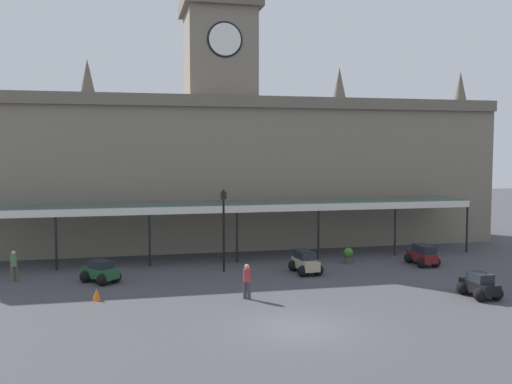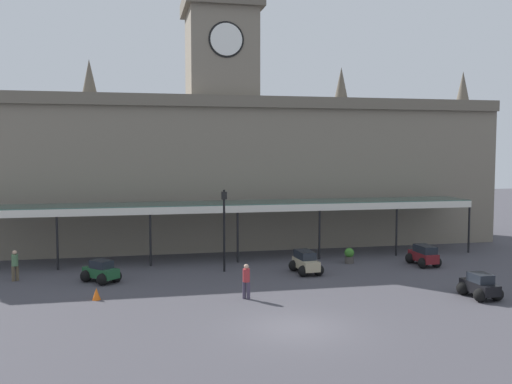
{
  "view_description": "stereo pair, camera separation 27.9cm",
  "coord_description": "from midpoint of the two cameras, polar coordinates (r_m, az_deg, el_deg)",
  "views": [
    {
      "loc": [
        -6.38,
        -20.89,
        7.04
      ],
      "look_at": [
        0.0,
        7.8,
        4.85
      ],
      "focal_mm": 39.31,
      "sensor_mm": 36.0,
      "label": 1
    },
    {
      "loc": [
        -6.11,
        -20.95,
        7.04
      ],
      "look_at": [
        0.0,
        7.8,
        4.85
      ],
      "focal_mm": 39.31,
      "sensor_mm": 36.0,
      "label": 2
    }
  ],
  "objects": [
    {
      "name": "car_black_sedan",
      "position": [
        29.2,
        21.53,
        -8.97
      ],
      "size": [
        1.56,
        2.08,
        1.19
      ],
      "color": "black",
      "rests_on": "ground"
    },
    {
      "name": "traffic_cone",
      "position": [
        27.81,
        -16.19,
        -9.97
      ],
      "size": [
        0.4,
        0.4,
        0.57
      ],
      "primitive_type": "cone",
      "color": "orange",
      "rests_on": "ground"
    },
    {
      "name": "ground_plane",
      "position": [
        22.94,
        4.0,
        -13.62
      ],
      "size": [
        140.0,
        140.0,
        0.0
      ],
      "primitive_type": "plane",
      "color": "#444248"
    },
    {
      "name": "planter_by_canopy",
      "position": [
        35.67,
        9.16,
        -6.37
      ],
      "size": [
        0.6,
        0.6,
        0.96
      ],
      "color": "#47423D",
      "rests_on": "ground"
    },
    {
      "name": "pedestrian_beside_cars",
      "position": [
        33.02,
        -23.64,
        -6.8
      ],
      "size": [
        0.35,
        0.34,
        1.67
      ],
      "color": "brown",
      "rests_on": "ground"
    },
    {
      "name": "car_beige_estate",
      "position": [
        32.5,
        4.79,
        -7.25
      ],
      "size": [
        1.65,
        2.31,
        1.27
      ],
      "color": "tan",
      "rests_on": "ground"
    },
    {
      "name": "entrance_canopy",
      "position": [
        36.25,
        -2.56,
        -1.31
      ],
      "size": [
        32.46,
        3.26,
        3.67
      ],
      "color": "#38564C",
      "rests_on": "ground"
    },
    {
      "name": "station_building",
      "position": [
        41.45,
        -3.88,
        2.79
      ],
      "size": [
        41.22,
        6.42,
        17.98
      ],
      "color": "slate",
      "rests_on": "ground"
    },
    {
      "name": "car_green_sedan",
      "position": [
        31.33,
        -15.79,
        -7.94
      ],
      "size": [
        2.2,
        2.23,
        1.19
      ],
      "color": "#1E512D",
      "rests_on": "ground"
    },
    {
      "name": "car_maroon_estate",
      "position": [
        35.99,
        16.36,
        -6.27
      ],
      "size": [
        1.55,
        2.26,
        1.27
      ],
      "color": "maroon",
      "rests_on": "ground"
    },
    {
      "name": "victorian_lamppost",
      "position": [
        32.46,
        -3.56,
        -2.92
      ],
      "size": [
        0.3,
        0.3,
        4.79
      ],
      "color": "black",
      "rests_on": "ground"
    },
    {
      "name": "pedestrian_near_entrance",
      "position": [
        26.84,
        -1.23,
        -8.94
      ],
      "size": [
        0.35,
        0.34,
        1.67
      ],
      "color": "#3F384C",
      "rests_on": "ground"
    }
  ]
}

